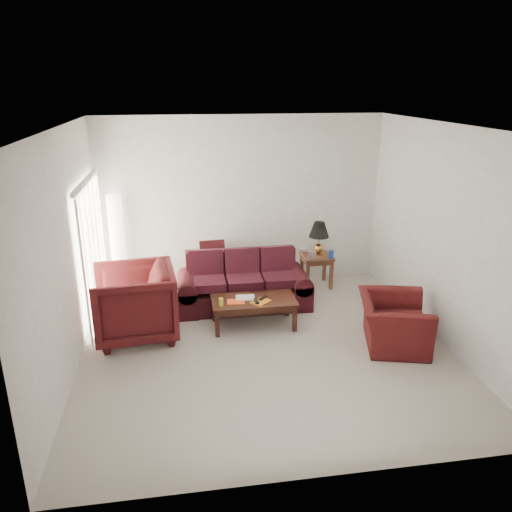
# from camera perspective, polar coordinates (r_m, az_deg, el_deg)

# --- Properties ---
(floor) EXTENTS (5.00, 5.00, 0.00)m
(floor) POSITION_cam_1_polar(r_m,az_deg,el_deg) (7.11, 1.08, -10.27)
(floor) COLOR beige
(floor) RESTS_ON ground
(blinds) EXTENTS (0.10, 2.00, 2.16)m
(blinds) POSITION_cam_1_polar(r_m,az_deg,el_deg) (7.89, -18.17, 0.37)
(blinds) COLOR silver
(blinds) RESTS_ON ground
(sofa) EXTENTS (2.20, 1.06, 0.88)m
(sofa) POSITION_cam_1_polar(r_m,az_deg,el_deg) (8.13, -1.43, -2.91)
(sofa) COLOR black
(sofa) RESTS_ON ground
(throw_pillow) EXTENTS (0.44, 0.24, 0.44)m
(throw_pillow) POSITION_cam_1_polar(r_m,az_deg,el_deg) (8.70, -5.00, 0.40)
(throw_pillow) COLOR black
(throw_pillow) RESTS_ON sofa
(end_table) EXTENTS (0.58, 0.58, 0.58)m
(end_table) POSITION_cam_1_polar(r_m,az_deg,el_deg) (9.07, 6.89, -1.65)
(end_table) COLOR #543A1C
(end_table) RESTS_ON ground
(table_lamp) EXTENTS (0.42, 0.42, 0.60)m
(table_lamp) POSITION_cam_1_polar(r_m,az_deg,el_deg) (8.94, 7.19, 2.00)
(table_lamp) COLOR gold
(table_lamp) RESTS_ON end_table
(clock) EXTENTS (0.14, 0.06, 0.13)m
(clock) POSITION_cam_1_polar(r_m,az_deg,el_deg) (8.77, 6.44, 0.10)
(clock) COLOR silver
(clock) RESTS_ON end_table
(blue_canister) EXTENTS (0.10, 0.10, 0.14)m
(blue_canister) POSITION_cam_1_polar(r_m,az_deg,el_deg) (8.84, 8.57, 0.19)
(blue_canister) COLOR navy
(blue_canister) RESTS_ON end_table
(picture_frame) EXTENTS (0.18, 0.18, 0.05)m
(picture_frame) POSITION_cam_1_polar(r_m,az_deg,el_deg) (9.12, 5.48, 0.92)
(picture_frame) COLOR silver
(picture_frame) RESTS_ON end_table
(floor_lamp) EXTENTS (0.37, 0.37, 1.79)m
(floor_lamp) POSITION_cam_1_polar(r_m,az_deg,el_deg) (8.76, -15.50, 1.19)
(floor_lamp) COLOR white
(floor_lamp) RESTS_ON ground
(armchair_left) EXTENTS (1.25, 1.22, 1.04)m
(armchair_left) POSITION_cam_1_polar(r_m,az_deg,el_deg) (7.35, -13.70, -5.25)
(armchair_left) COLOR #3C0D0F
(armchair_left) RESTS_ON ground
(armchair_right) EXTENTS (1.16, 1.26, 0.69)m
(armchair_right) POSITION_cam_1_polar(r_m,az_deg,el_deg) (7.26, 15.41, -7.31)
(armchair_right) COLOR #420F10
(armchair_right) RESTS_ON ground
(coffee_table) EXTENTS (1.39, 1.01, 0.44)m
(coffee_table) POSITION_cam_1_polar(r_m,az_deg,el_deg) (7.56, -0.26, -6.48)
(coffee_table) COLOR black
(coffee_table) RESTS_ON ground
(magazine_red) EXTENTS (0.26, 0.20, 0.01)m
(magazine_red) POSITION_cam_1_polar(r_m,az_deg,el_deg) (7.38, -2.32, -5.25)
(magazine_red) COLOR #E84917
(magazine_red) RESTS_ON coffee_table
(magazine_white) EXTENTS (0.30, 0.24, 0.02)m
(magazine_white) POSITION_cam_1_polar(r_m,az_deg,el_deg) (7.51, -1.24, -4.78)
(magazine_white) COLOR silver
(magazine_white) RESTS_ON coffee_table
(magazine_orange) EXTENTS (0.34, 0.34, 0.02)m
(magazine_orange) POSITION_cam_1_polar(r_m,az_deg,el_deg) (7.38, 0.56, -5.24)
(magazine_orange) COLOR orange
(magazine_orange) RESTS_ON coffee_table
(remote_a) EXTENTS (0.06, 0.18, 0.02)m
(remote_a) POSITION_cam_1_polar(r_m,az_deg,el_deg) (7.34, 0.04, -5.17)
(remote_a) COLOR black
(remote_a) RESTS_ON coffee_table
(remote_b) EXTENTS (0.15, 0.16, 0.02)m
(remote_b) POSITION_cam_1_polar(r_m,az_deg,el_deg) (7.46, 0.82, -4.78)
(remote_b) COLOR black
(remote_b) RESTS_ON coffee_table
(yellow_glass) EXTENTS (0.08, 0.08, 0.12)m
(yellow_glass) POSITION_cam_1_polar(r_m,az_deg,el_deg) (7.27, -4.03, -5.25)
(yellow_glass) COLOR gold
(yellow_glass) RESTS_ON coffee_table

